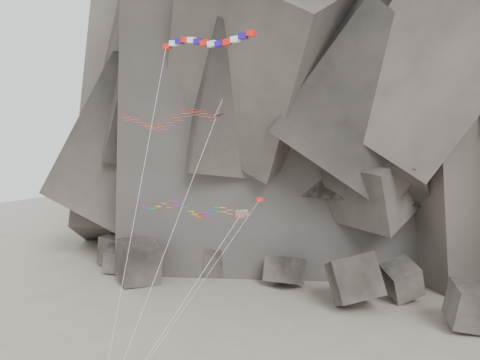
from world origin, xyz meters
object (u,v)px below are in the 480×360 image
at_px(banner_kite, 205,44).
at_px(parafoil_kite, 186,208).
at_px(pennant_kite, 229,243).
at_px(delta_kite, 164,119).

height_order(banner_kite, parafoil_kite, banner_kite).
bearing_deg(pennant_kite, delta_kite, 155.49).
height_order(parafoil_kite, pennant_kite, pennant_kite).
xyz_separation_m(delta_kite, parafoil_kite, (1.30, 1.59, -8.22)).
distance_m(banner_kite, pennant_kite, 16.34).
relative_size(delta_kite, pennant_kite, 1.53).
bearing_deg(delta_kite, banner_kite, -42.37).
distance_m(banner_kite, parafoil_kite, 15.42).
bearing_deg(parafoil_kite, pennant_kite, -17.95).
relative_size(delta_kite, banner_kite, 0.84).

